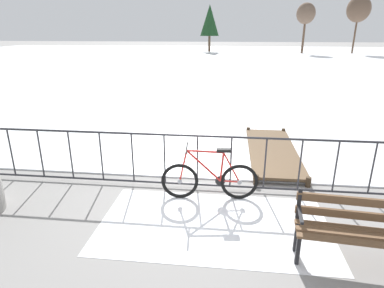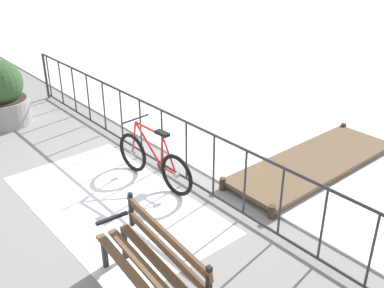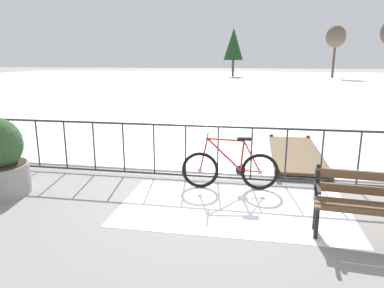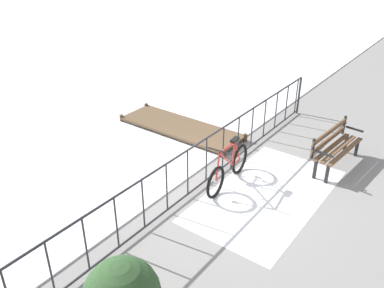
% 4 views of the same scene
% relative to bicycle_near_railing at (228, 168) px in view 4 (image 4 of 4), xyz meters
% --- Properties ---
extents(ground_plane, '(160.00, 160.00, 0.00)m').
position_rel_bicycle_near_railing_xyz_m(ground_plane, '(-0.26, 0.37, -0.37)').
color(ground_plane, gray).
extents(snow_patch, '(3.53, 1.95, 0.01)m').
position_rel_bicycle_near_railing_xyz_m(snow_patch, '(0.12, -0.83, -0.36)').
color(snow_patch, white).
rests_on(snow_patch, ground).
extents(railing_fence, '(9.06, 0.06, 1.07)m').
position_rel_bicycle_near_railing_xyz_m(railing_fence, '(-0.26, 0.37, 0.19)').
color(railing_fence, '#2D2D33').
rests_on(railing_fence, ground).
extents(bicycle_near_railing, '(1.71, 0.52, 0.97)m').
position_rel_bicycle_near_railing_xyz_m(bicycle_near_railing, '(0.00, 0.00, 0.00)').
color(bicycle_near_railing, black).
rests_on(bicycle_near_railing, ground).
extents(park_bench, '(1.64, 0.62, 0.89)m').
position_rel_bicycle_near_railing_xyz_m(park_bench, '(2.01, -1.44, 0.14)').
color(park_bench, brown).
rests_on(park_bench, ground).
extents(wooden_dock, '(1.10, 3.36, 0.20)m').
position_rel_bicycle_near_railing_xyz_m(wooden_dock, '(1.36, 2.29, -0.25)').
color(wooden_dock, brown).
rests_on(wooden_dock, ground).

